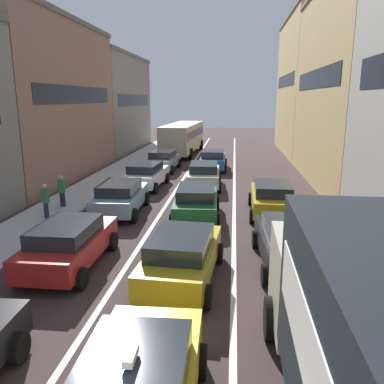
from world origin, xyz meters
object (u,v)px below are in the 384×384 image
Objects in this scene: sedan_centre_lane_fifth at (213,159)px; sedan_left_lane_fifth at (163,160)px; sedan_left_lane_third at (121,196)px; bus_mid_queue_primary at (183,136)px; hatchback_centre_lane_third at (196,201)px; coupe_centre_lane_fourth at (204,174)px; pedestrian_mid_sidewalk at (45,200)px; sedan_right_lane_behind_truck at (290,242)px; wagon_right_lane_far at (272,197)px; wagon_left_lane_second at (69,243)px; pedestrian_near_kerb at (62,190)px; sedan_centre_lane_second at (182,255)px; sedan_left_lane_fourth at (146,175)px.

sedan_left_lane_fifth is (-3.66, -0.64, 0.00)m from sedan_centre_lane_fifth.
bus_mid_queue_primary is at bearing -3.08° from sedan_left_lane_third.
hatchback_centre_lane_third is 0.41× the size of bus_mid_queue_primary.
coupe_centre_lane_fourth is (3.43, 5.83, 0.00)m from sedan_left_lane_third.
pedestrian_mid_sidewalk is at bearing 169.64° from sedan_left_lane_fifth.
sedan_left_lane_fifth is (-3.60, 11.63, 0.00)m from hatchback_centre_lane_third.
wagon_right_lane_far is (-0.04, 5.74, 0.00)m from sedan_right_lane_behind_truck.
wagon_left_lane_second is 0.98× the size of sedan_left_lane_fifth.
sedan_centre_lane_fifth and wagon_right_lane_far have the same top height.
sedan_centre_lane_fifth is at bearing 5.56° from pedestrian_near_kerb.
sedan_centre_lane_second is 1.02× the size of sedan_centre_lane_fifth.
hatchback_centre_lane_third and sedan_centre_lane_fifth have the same top height.
sedan_left_lane_third is 0.99× the size of sedan_left_lane_fourth.
bus_mid_queue_primary is (0.33, 14.54, 0.96)m from sedan_left_lane_fourth.
coupe_centre_lane_fourth and sedan_left_lane_fifth have the same top height.
bus_mid_queue_primary is (0.35, 8.73, 0.96)m from sedan_left_lane_fifth.
sedan_centre_lane_fifth and sedan_right_lane_behind_truck have the same top height.
pedestrian_near_kerb is at bearing 58.37° from sedan_right_lane_behind_truck.
sedan_centre_lane_fifth is 3.72m from sedan_left_lane_fifth.
pedestrian_mid_sidewalk is at bearing 96.22° from hatchback_centre_lane_third.
coupe_centre_lane_fourth and sedan_centre_lane_fifth have the same top height.
sedan_left_lane_third is 11.16m from sedan_left_lane_fifth.
sedan_left_lane_fourth is (0.00, 5.36, 0.00)m from sedan_left_lane_third.
wagon_right_lane_far is 10.08m from pedestrian_mid_sidewalk.
wagon_left_lane_second is at bearing -118.38° from pedestrian_near_kerb.
sedan_centre_lane_second is 1.02× the size of wagon_right_lane_far.
sedan_left_lane_fifth and wagon_right_lane_far have the same top height.
hatchback_centre_lane_third is at bearing -160.34° from sedan_left_lane_fifth.
hatchback_centre_lane_third is at bearing 179.18° from sedan_centre_lane_fifth.
sedan_centre_lane_fifth and sedan_left_lane_fifth have the same top height.
wagon_left_lane_second and coupe_centre_lane_fourth have the same top height.
hatchback_centre_lane_third and sedan_left_lane_fourth have the same top height.
sedan_left_lane_fourth is 12.65m from sedan_right_lane_behind_truck.
wagon_left_lane_second is 0.99× the size of wagon_right_lane_far.
sedan_right_lane_behind_truck is (7.03, -16.34, 0.00)m from sedan_left_lane_fifth.
sedan_left_lane_fifth is at bearing 15.96° from sedan_centre_lane_second.
sedan_left_lane_third is 1.00× the size of sedan_right_lane_behind_truck.
bus_mid_queue_primary reaches higher than sedan_centre_lane_second.
pedestrian_mid_sidewalk is at bearing 174.25° from bus_mid_queue_primary.
bus_mid_queue_primary is (-6.68, 25.06, 0.96)m from sedan_right_lane_behind_truck.
coupe_centre_lane_fourth is (3.34, 11.81, 0.00)m from wagon_left_lane_second.
wagon_left_lane_second is 25.89m from bus_mid_queue_primary.
wagon_left_lane_second is 0.41× the size of bus_mid_queue_primary.
wagon_left_lane_second is at bearing -177.69° from bus_mid_queue_primary.
sedan_right_lane_behind_truck is at bearing -83.42° from wagon_left_lane_second.
sedan_right_lane_behind_truck is at bearing -62.56° from sedan_centre_lane_second.
sedan_left_lane_third is at bearing 33.66° from sedan_centre_lane_second.
bus_mid_queue_primary is at bearing 11.33° from sedan_centre_lane_second.
sedan_centre_lane_second is at bearing -159.20° from sedan_left_lane_fourth.
sedan_left_lane_third is at bearing 95.69° from wagon_right_lane_far.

